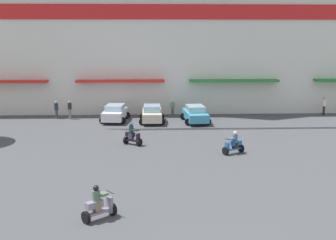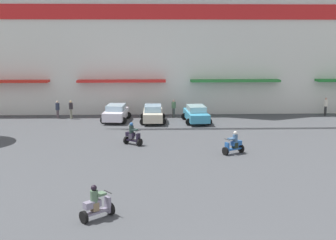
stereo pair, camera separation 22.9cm
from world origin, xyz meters
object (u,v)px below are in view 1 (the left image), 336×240
object	(u,v)px
parked_car_0	(115,113)
pedestrian_2	(70,109)
parked_car_1	(152,114)
pedestrian_0	(173,107)
scooter_rider_1	(132,136)
pedestrian_3	(324,105)
parked_car_2	(195,114)
pedestrian_1	(56,109)
scooter_rider_5	(99,205)
scooter_rider_0	(234,144)

from	to	relation	value
parked_car_0	pedestrian_2	distance (m)	4.35
parked_car_1	pedestrian_0	bearing A→B (deg)	50.77
parked_car_0	scooter_rider_1	size ratio (longest dim) A/B	2.68
pedestrian_0	pedestrian_3	xyz separation A→B (m)	(14.39, 0.44, 0.05)
parked_car_2	pedestrian_1	size ratio (longest dim) A/B	2.66
scooter_rider_5	pedestrian_0	bearing A→B (deg)	79.62
parked_car_1	scooter_rider_0	world-z (taller)	parked_car_1
parked_car_0	parked_car_2	xyz separation A→B (m)	(7.04, -0.77, -0.01)
parked_car_2	pedestrian_3	xyz separation A→B (m)	(12.53, 2.89, 0.24)
parked_car_1	scooter_rider_1	xyz separation A→B (m)	(-1.38, -7.92, -0.11)
scooter_rider_0	scooter_rider_1	size ratio (longest dim) A/B	0.95
scooter_rider_0	pedestrian_1	size ratio (longest dim) A/B	0.93
parked_car_0	scooter_rider_0	xyz separation A→B (m)	(8.49, -11.13, -0.14)
scooter_rider_1	pedestrian_2	size ratio (longest dim) A/B	0.94
scooter_rider_5	scooter_rider_0	bearing A→B (deg)	53.13
parked_car_2	scooter_rider_1	world-z (taller)	scooter_rider_1
parked_car_2	pedestrian_3	world-z (taller)	pedestrian_3
parked_car_1	scooter_rider_0	distance (m)	11.69
pedestrian_1	pedestrian_2	distance (m)	1.31
scooter_rider_5	pedestrian_0	distance (m)	23.17
scooter_rider_1	pedestrian_3	xyz separation A→B (m)	(17.69, 10.70, 0.33)
parked_car_0	scooter_rider_1	world-z (taller)	scooter_rider_1
parked_car_1	scooter_rider_0	xyz separation A→B (m)	(5.23, -10.46, -0.15)
scooter_rider_0	pedestrian_0	xyz separation A→B (m)	(-3.32, 12.80, 0.32)
scooter_rider_1	pedestrian_1	xyz separation A→B (m)	(-7.33, 10.07, 0.25)
parked_car_2	pedestrian_1	distance (m)	12.69
scooter_rider_5	pedestrian_1	bearing A→B (deg)	105.94
scooter_rider_0	pedestrian_2	bearing A→B (deg)	135.81
scooter_rider_0	pedestrian_1	bearing A→B (deg)	137.89
pedestrian_1	pedestrian_2	xyz separation A→B (m)	(1.27, -0.29, 0.05)
scooter_rider_0	scooter_rider_1	xyz separation A→B (m)	(-6.61, 2.54, 0.05)
parked_car_2	pedestrian_0	size ratio (longest dim) A/B	2.62
scooter_rider_1	pedestrian_1	distance (m)	12.46
pedestrian_3	scooter_rider_0	bearing A→B (deg)	-129.91
pedestrian_0	scooter_rider_1	bearing A→B (deg)	-107.80
parked_car_0	pedestrian_1	size ratio (longest dim) A/B	2.63
parked_car_0	pedestrian_0	size ratio (longest dim) A/B	2.58
pedestrian_2	scooter_rider_5	bearing A→B (deg)	-76.93
parked_car_0	scooter_rider_0	size ratio (longest dim) A/B	2.82
parked_car_2	pedestrian_0	xyz separation A→B (m)	(-1.86, 2.45, 0.18)
pedestrian_1	pedestrian_0	bearing A→B (deg)	1.06
parked_car_0	pedestrian_1	distance (m)	5.65
parked_car_2	pedestrian_0	distance (m)	3.08
pedestrian_1	pedestrian_3	size ratio (longest dim) A/B	0.94
pedestrian_0	pedestrian_3	bearing A→B (deg)	1.75
parked_car_2	pedestrian_0	bearing A→B (deg)	127.29
parked_car_1	pedestrian_1	xyz separation A→B (m)	(-8.72, 2.15, 0.15)
scooter_rider_1	scooter_rider_5	bearing A→B (deg)	-94.02
pedestrian_2	parked_car_0	bearing A→B (deg)	-15.86
parked_car_0	parked_car_1	bearing A→B (deg)	-11.63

